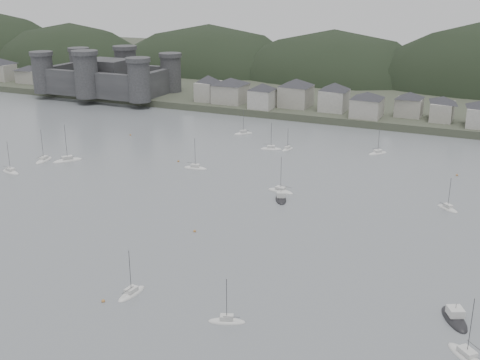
% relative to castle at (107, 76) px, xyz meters
% --- Properties ---
extents(ground, '(900.00, 900.00, 0.00)m').
position_rel_castle_xyz_m(ground, '(120.00, -179.80, -10.96)').
color(ground, slate).
rests_on(ground, ground).
extents(far_shore_land, '(900.00, 250.00, 3.00)m').
position_rel_castle_xyz_m(far_shore_land, '(120.00, 115.20, -9.46)').
color(far_shore_land, '#383D2D').
rests_on(far_shore_land, ground).
extents(forested_ridge, '(851.55, 103.94, 102.57)m').
position_rel_castle_xyz_m(forested_ridge, '(124.83, 89.60, -22.25)').
color(forested_ridge, black).
rests_on(forested_ridge, ground).
extents(castle, '(66.00, 43.00, 20.00)m').
position_rel_castle_xyz_m(castle, '(0.00, 0.00, 0.00)').
color(castle, '#323234').
rests_on(castle, far_shore_land).
extents(waterfront_town, '(451.48, 28.46, 12.92)m').
position_rel_castle_xyz_m(waterfront_town, '(170.59, 3.54, -2.30)').
color(waterfront_town, gray).
rests_on(waterfront_town, far_shore_land).
extents(moored_fleet, '(207.61, 155.15, 13.21)m').
position_rel_castle_xyz_m(moored_fleet, '(99.59, -109.37, -10.79)').
color(moored_fleet, silver).
rests_on(moored_fleet, ground).
extents(motor_launch_near, '(6.99, 9.58, 4.15)m').
position_rel_castle_xyz_m(motor_launch_near, '(179.09, -143.02, -10.68)').
color(motor_launch_near, black).
rests_on(motor_launch_near, ground).
extents(motor_launch_far, '(5.99, 8.58, 3.93)m').
position_rel_castle_xyz_m(motor_launch_far, '(129.70, -99.34, -10.68)').
color(motor_launch_far, black).
rests_on(motor_launch_far, ground).
extents(mooring_buoys, '(170.56, 119.50, 0.70)m').
position_rel_castle_xyz_m(mooring_buoys, '(121.29, -117.61, -10.81)').
color(mooring_buoys, '#B3783B').
rests_on(mooring_buoys, ground).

